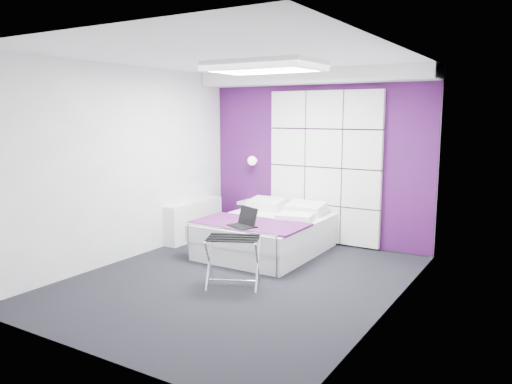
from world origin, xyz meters
TOP-DOWN VIEW (x-y plane):
  - floor at (0.00, 0.00)m, footprint 4.40×4.40m
  - ceiling at (0.00, 0.00)m, footprint 4.40×4.40m
  - wall_back at (0.00, 2.20)m, footprint 3.60×0.00m
  - wall_left at (-1.80, 0.00)m, footprint 0.00×4.40m
  - wall_right at (1.80, 0.00)m, footprint 0.00×4.40m
  - accent_wall at (0.00, 2.19)m, footprint 3.58×0.02m
  - soffit at (0.00, 1.95)m, footprint 3.58×0.50m
  - headboard at (0.15, 2.14)m, footprint 1.80×0.08m
  - skylight at (0.00, 0.60)m, footprint 1.36×0.86m
  - wall_lamp at (-1.05, 2.06)m, footprint 0.15×0.15m
  - radiator at (-1.69, 1.30)m, footprint 0.22×1.20m
  - bed at (-0.32, 1.22)m, footprint 1.52×1.83m
  - nightstand at (-1.02, 2.02)m, footprint 0.44×0.34m
  - luggage_rack at (0.06, -0.20)m, footprint 0.58×0.43m
  - laptop at (-0.28, 0.57)m, footprint 0.36×0.26m

SIDE VIEW (x-z plane):
  - floor at x=0.00m, z-range 0.00..0.00m
  - bed at x=-0.32m, z-range -0.05..0.60m
  - luggage_rack at x=0.06m, z-range 0.00..0.58m
  - radiator at x=-1.69m, z-range 0.00..0.60m
  - nightstand at x=-1.02m, z-range 0.51..0.56m
  - laptop at x=-0.28m, z-range 0.45..0.70m
  - headboard at x=0.15m, z-range 0.02..2.32m
  - wall_lamp at x=-1.05m, z-range 1.15..1.29m
  - wall_left at x=-1.80m, z-range -0.90..3.50m
  - wall_right at x=1.80m, z-range -0.90..3.50m
  - accent_wall at x=0.00m, z-range 0.01..2.59m
  - wall_back at x=0.00m, z-range -0.50..3.10m
  - soffit at x=0.00m, z-range 2.40..2.60m
  - skylight at x=0.00m, z-range 2.49..2.61m
  - ceiling at x=0.00m, z-range 2.60..2.60m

